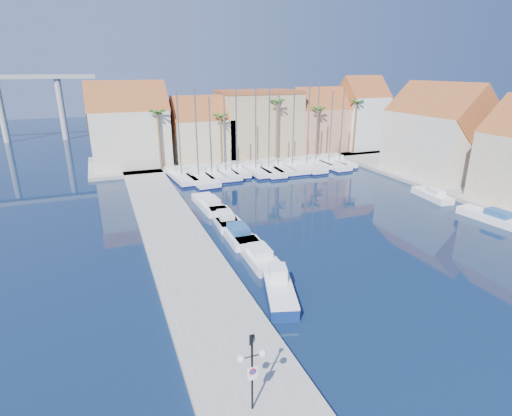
# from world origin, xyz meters

# --- Properties ---
(ground) EXTENTS (260.00, 260.00, 0.00)m
(ground) POSITION_xyz_m (0.00, 0.00, 0.00)
(ground) COLOR black
(ground) RESTS_ON ground
(quay_west) EXTENTS (6.00, 77.00, 0.50)m
(quay_west) POSITION_xyz_m (-9.00, 13.50, 0.25)
(quay_west) COLOR gray
(quay_west) RESTS_ON ground
(shore_north) EXTENTS (54.00, 16.00, 0.50)m
(shore_north) POSITION_xyz_m (10.00, 48.00, 0.25)
(shore_north) COLOR gray
(shore_north) RESTS_ON ground
(shore_east) EXTENTS (12.00, 60.00, 0.50)m
(shore_east) POSITION_xyz_m (32.00, 15.00, 0.25)
(shore_east) COLOR gray
(shore_east) RESTS_ON ground
(lamp_post) EXTENTS (1.41, 0.39, 4.15)m
(lamp_post) POSITION_xyz_m (-9.47, -7.67, 3.23)
(lamp_post) COLOR black
(lamp_post) RESTS_ON quay_west
(bollard) EXTENTS (0.19, 0.19, 0.46)m
(bollard) POSITION_xyz_m (-7.91, -3.32, 0.73)
(bollard) COLOR black
(bollard) RESTS_ON quay_west
(fishing_boat) EXTENTS (3.50, 6.04, 2.01)m
(fishing_boat) POSITION_xyz_m (-3.94, 1.39, 0.67)
(fishing_boat) COLOR navy
(fishing_boat) RESTS_ON ground
(motorboat_west_0) EXTENTS (2.33, 6.79, 1.40)m
(motorboat_west_0) POSITION_xyz_m (-3.09, 7.75, 0.51)
(motorboat_west_0) COLOR white
(motorboat_west_0) RESTS_ON ground
(motorboat_west_1) EXTENTS (2.56, 7.44, 1.40)m
(motorboat_west_1) POSITION_xyz_m (-3.23, 13.10, 0.51)
(motorboat_west_1) COLOR white
(motorboat_west_1) RESTS_ON ground
(motorboat_west_2) EXTENTS (2.59, 6.78, 1.40)m
(motorboat_west_2) POSITION_xyz_m (-3.21, 17.16, 0.51)
(motorboat_west_2) COLOR white
(motorboat_west_2) RESTS_ON ground
(motorboat_west_3) EXTENTS (2.65, 7.46, 1.40)m
(motorboat_west_3) POSITION_xyz_m (-3.44, 22.55, 0.51)
(motorboat_west_3) COLOR white
(motorboat_west_3) RESTS_ON ground
(motorboat_east_0) EXTENTS (3.02, 7.22, 1.40)m
(motorboat_east_0) POSITION_xyz_m (24.01, 6.96, 0.51)
(motorboat_east_0) COLOR white
(motorboat_east_0) RESTS_ON ground
(motorboat_east_1) EXTENTS (2.62, 6.21, 1.40)m
(motorboat_east_1) POSITION_xyz_m (23.99, 15.56, 0.51)
(motorboat_east_1) COLOR white
(motorboat_east_1) RESTS_ON ground
(sailboat_0) EXTENTS (3.54, 10.34, 12.87)m
(sailboat_0) POSITION_xyz_m (-4.11, 36.45, 0.59)
(sailboat_0) COLOR white
(sailboat_0) RESTS_ON ground
(sailboat_1) EXTENTS (4.13, 12.11, 13.37)m
(sailboat_1) POSITION_xyz_m (-1.90, 35.12, 0.57)
(sailboat_1) COLOR white
(sailboat_1) RESTS_ON ground
(sailboat_2) EXTENTS (2.68, 9.35, 11.91)m
(sailboat_2) POSITION_xyz_m (0.44, 36.10, 0.59)
(sailboat_2) COLOR white
(sailboat_2) RESTS_ON ground
(sailboat_3) EXTENTS (2.81, 9.34, 12.50)m
(sailboat_3) POSITION_xyz_m (2.64, 36.04, 0.60)
(sailboat_3) COLOR white
(sailboat_3) RESTS_ON ground
(sailboat_4) EXTENTS (2.71, 8.90, 14.48)m
(sailboat_4) POSITION_xyz_m (4.79, 36.87, 0.64)
(sailboat_4) COLOR white
(sailboat_4) RESTS_ON ground
(sailboat_5) EXTENTS (2.53, 9.31, 12.93)m
(sailboat_5) POSITION_xyz_m (7.54, 36.00, 0.60)
(sailboat_5) COLOR white
(sailboat_5) RESTS_ON ground
(sailboat_6) EXTENTS (3.02, 10.27, 13.02)m
(sailboat_6) POSITION_xyz_m (9.58, 35.58, 0.59)
(sailboat_6) COLOR white
(sailboat_6) RESTS_ON ground
(sailboat_7) EXTENTS (3.04, 10.40, 12.16)m
(sailboat_7) POSITION_xyz_m (11.52, 36.41, 0.58)
(sailboat_7) COLOR white
(sailboat_7) RESTS_ON ground
(sailboat_8) EXTENTS (2.86, 9.63, 12.54)m
(sailboat_8) POSITION_xyz_m (13.93, 35.97, 0.59)
(sailboat_8) COLOR white
(sailboat_8) RESTS_ON ground
(sailboat_9) EXTENTS (3.01, 10.25, 14.40)m
(sailboat_9) POSITION_xyz_m (16.40, 35.78, 0.61)
(sailboat_9) COLOR white
(sailboat_9) RESTS_ON ground
(sailboat_10) EXTENTS (2.84, 8.64, 13.79)m
(sailboat_10) POSITION_xyz_m (18.66, 36.81, 0.64)
(sailboat_10) COLOR white
(sailboat_10) RESTS_ON ground
(sailboat_11) EXTENTS (3.25, 10.81, 12.41)m
(sailboat_11) POSITION_xyz_m (20.72, 36.07, 0.57)
(sailboat_11) COLOR white
(sailboat_11) RESTS_ON ground
(sailboat_12) EXTENTS (2.95, 9.24, 12.75)m
(sailboat_12) POSITION_xyz_m (23.24, 36.55, 0.60)
(sailboat_12) COLOR white
(sailboat_12) RESTS_ON ground
(building_0) EXTENTS (12.30, 9.00, 13.50)m
(building_0) POSITION_xyz_m (-10.00, 47.00, 6.52)
(building_0) COLOR beige
(building_0) RESTS_ON shore_north
(building_1) EXTENTS (10.30, 8.00, 11.00)m
(building_1) POSITION_xyz_m (2.00, 47.00, 5.30)
(building_1) COLOR tan
(building_1) RESTS_ON shore_north
(building_2) EXTENTS (14.20, 10.20, 11.50)m
(building_2) POSITION_xyz_m (13.00, 48.00, 6.26)
(building_2) COLOR tan
(building_2) RESTS_ON shore_north
(building_3) EXTENTS (10.30, 8.00, 12.00)m
(building_3) POSITION_xyz_m (25.00, 47.00, 5.86)
(building_3) COLOR #B17859
(building_3) RESTS_ON shore_north
(building_4) EXTENTS (8.30, 8.00, 14.00)m
(building_4) POSITION_xyz_m (34.00, 46.00, 6.97)
(building_4) COLOR silver
(building_4) RESTS_ON shore_north
(building_6) EXTENTS (9.00, 14.30, 13.50)m
(building_6) POSITION_xyz_m (32.00, 24.00, 6.52)
(building_6) COLOR beige
(building_6) RESTS_ON shore_east
(palm_0) EXTENTS (2.60, 2.60, 10.15)m
(palm_0) POSITION_xyz_m (-6.00, 42.00, 9.08)
(palm_0) COLOR brown
(palm_0) RESTS_ON shore_north
(palm_1) EXTENTS (2.60, 2.60, 9.15)m
(palm_1) POSITION_xyz_m (4.00, 42.00, 8.14)
(palm_1) COLOR brown
(palm_1) RESTS_ON shore_north
(palm_2) EXTENTS (2.60, 2.60, 11.15)m
(palm_2) POSITION_xyz_m (14.00, 42.00, 10.02)
(palm_2) COLOR brown
(palm_2) RESTS_ON shore_north
(palm_3) EXTENTS (2.60, 2.60, 9.65)m
(palm_3) POSITION_xyz_m (22.00, 42.00, 8.61)
(palm_3) COLOR brown
(palm_3) RESTS_ON shore_north
(palm_4) EXTENTS (2.60, 2.60, 10.65)m
(palm_4) POSITION_xyz_m (30.00, 42.00, 9.55)
(palm_4) COLOR brown
(palm_4) RESTS_ON shore_north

